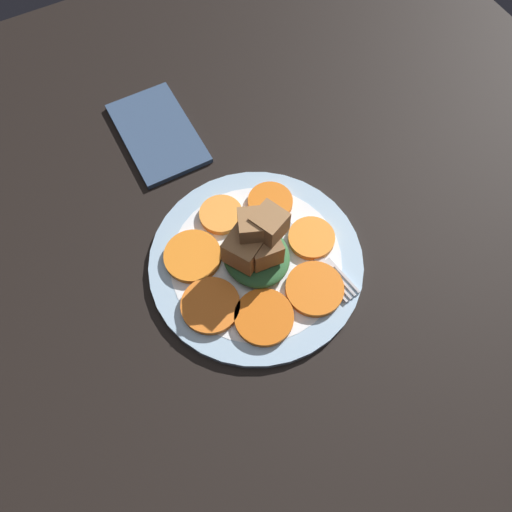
# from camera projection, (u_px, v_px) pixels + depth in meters

# --- Properties ---
(table_slab) EXTENTS (1.20, 1.20, 0.02)m
(table_slab) POSITION_uv_depth(u_px,v_px,m) (256.00, 267.00, 0.65)
(table_slab) COLOR black
(table_slab) RESTS_ON ground
(plate) EXTENTS (0.27, 0.27, 0.01)m
(plate) POSITION_uv_depth(u_px,v_px,m) (256.00, 262.00, 0.63)
(plate) COLOR #99B7D1
(plate) RESTS_ON table_slab
(carrot_slice_0) EXTENTS (0.06, 0.06, 0.01)m
(carrot_slice_0) POSITION_uv_depth(u_px,v_px,m) (311.00, 238.00, 0.64)
(carrot_slice_0) COLOR orange
(carrot_slice_0) RESTS_ON plate
(carrot_slice_1) EXTENTS (0.06, 0.06, 0.01)m
(carrot_slice_1) POSITION_uv_depth(u_px,v_px,m) (270.00, 202.00, 0.66)
(carrot_slice_1) COLOR orange
(carrot_slice_1) RESTS_ON plate
(carrot_slice_2) EXTENTS (0.06, 0.06, 0.01)m
(carrot_slice_2) POSITION_uv_depth(u_px,v_px,m) (221.00, 215.00, 0.65)
(carrot_slice_2) COLOR orange
(carrot_slice_2) RESTS_ON plate
(carrot_slice_3) EXTENTS (0.07, 0.07, 0.01)m
(carrot_slice_3) POSITION_uv_depth(u_px,v_px,m) (193.00, 256.00, 0.62)
(carrot_slice_3) COLOR orange
(carrot_slice_3) RESTS_ON plate
(carrot_slice_4) EXTENTS (0.07, 0.07, 0.01)m
(carrot_slice_4) POSITION_uv_depth(u_px,v_px,m) (211.00, 305.00, 0.60)
(carrot_slice_4) COLOR orange
(carrot_slice_4) RESTS_ON plate
(carrot_slice_5) EXTENTS (0.07, 0.07, 0.01)m
(carrot_slice_5) POSITION_uv_depth(u_px,v_px,m) (264.00, 317.00, 0.59)
(carrot_slice_5) COLOR #D56013
(carrot_slice_5) RESTS_ON plate
(carrot_slice_6) EXTENTS (0.07, 0.07, 0.01)m
(carrot_slice_6) POSITION_uv_depth(u_px,v_px,m) (315.00, 289.00, 0.60)
(carrot_slice_6) COLOR orange
(carrot_slice_6) RESTS_ON plate
(center_pile) EXTENTS (0.09, 0.08, 0.09)m
(center_pile) POSITION_uv_depth(u_px,v_px,m) (256.00, 247.00, 0.60)
(center_pile) COLOR #2D6033
(center_pile) RESTS_ON plate
(fork) EXTENTS (0.17, 0.04, 0.00)m
(fork) POSITION_uv_depth(u_px,v_px,m) (310.00, 250.00, 0.63)
(fork) COLOR #B2B2B7
(fork) RESTS_ON plate
(napkin) EXTENTS (0.17, 0.10, 0.01)m
(napkin) POSITION_uv_depth(u_px,v_px,m) (158.00, 133.00, 0.73)
(napkin) COLOR #334766
(napkin) RESTS_ON table_slab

